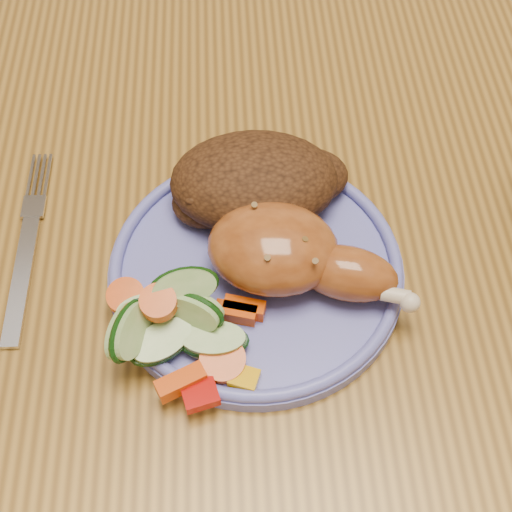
# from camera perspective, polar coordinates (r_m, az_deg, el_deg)

# --- Properties ---
(ground) EXTENTS (4.00, 4.00, 0.00)m
(ground) POSITION_cam_1_polar(r_m,az_deg,el_deg) (1.30, 4.83, -16.34)
(ground) COLOR brown
(ground) RESTS_ON ground
(dining_table) EXTENTS (0.90, 1.40, 0.75)m
(dining_table) POSITION_cam_1_polar(r_m,az_deg,el_deg) (0.70, 8.62, 1.18)
(dining_table) COLOR olive
(dining_table) RESTS_ON ground
(plate) EXTENTS (0.23, 0.23, 0.01)m
(plate) POSITION_cam_1_polar(r_m,az_deg,el_deg) (0.56, 0.00, -1.21)
(plate) COLOR #5F64C0
(plate) RESTS_ON dining_table
(plate_rim) EXTENTS (0.23, 0.23, 0.01)m
(plate_rim) POSITION_cam_1_polar(r_m,az_deg,el_deg) (0.56, 0.00, -0.59)
(plate_rim) COLOR #5F64C0
(plate_rim) RESTS_ON plate
(chicken_leg) EXTENTS (0.16, 0.10, 0.05)m
(chicken_leg) POSITION_cam_1_polar(r_m,az_deg,el_deg) (0.54, 2.81, 0.14)
(chicken_leg) COLOR #9C5220
(chicken_leg) RESTS_ON plate
(rice_pilaf) EXTENTS (0.15, 0.10, 0.06)m
(rice_pilaf) POSITION_cam_1_polar(r_m,az_deg,el_deg) (0.58, 0.12, 5.93)
(rice_pilaf) COLOR #3F230F
(rice_pilaf) RESTS_ON plate
(vegetable_pile) EXTENTS (0.12, 0.11, 0.06)m
(vegetable_pile) POSITION_cam_1_polar(r_m,az_deg,el_deg) (0.52, -6.43, -5.41)
(vegetable_pile) COLOR #A50A05
(vegetable_pile) RESTS_ON plate
(fork) EXTENTS (0.02, 0.17, 0.00)m
(fork) POSITION_cam_1_polar(r_m,az_deg,el_deg) (0.61, -17.90, 0.47)
(fork) COLOR silver
(fork) RESTS_ON dining_table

